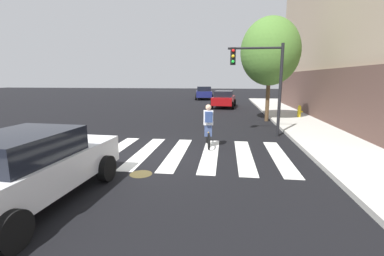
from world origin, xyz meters
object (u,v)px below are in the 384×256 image
Objects in this scene: traffic_light_near at (262,74)px; cyclist at (208,126)px; manhole_cover at (141,174)px; street_tree_near at (270,52)px; fire_hydrant at (299,111)px; sedan_far at (204,93)px; sedan_mid at (224,99)px; sedan_near at (27,168)px.

cyclist is at bearing -133.89° from traffic_light_near.
manhole_cover is 11.98m from street_tree_near.
cyclist reaches higher than fire_hydrant.
fire_hydrant is 0.12× the size of street_tree_near.
fire_hydrant is at bearing -64.35° from sedan_far.
sedan_mid is 8.87m from street_tree_near.
manhole_cover is 13.23m from fire_hydrant.
fire_hydrant is at bearing 59.76° from traffic_light_near.
street_tree_near is (4.93, 10.06, 4.25)m from manhole_cover.
sedan_near is 14.25m from street_tree_near.
street_tree_near is at bearing -70.13° from sedan_mid.
manhole_cover is 2.82m from sedan_near.
sedan_far is 6.28× the size of fire_hydrant.
sedan_near is 9.74m from traffic_light_near.
sedan_far is 23.90m from cyclist.
manhole_cover is 3.73m from cyclist.
sedan_mid is 9.65m from sedan_far.
cyclist is at bearing -91.85° from sedan_mid.
sedan_near reaches higher than fire_hydrant.
sedan_far reaches higher than sedan_near.
sedan_near is at bearing -127.08° from traffic_light_near.
sedan_mid reaches higher than manhole_cover.
street_tree_near is (3.25, 6.84, 3.41)m from cyclist.
fire_hydrant is (5.48, 7.88, -0.31)m from cyclist.
sedan_mid is 1.09× the size of traffic_light_near.
sedan_mid is at bearing 78.70° from sedan_near.
traffic_light_near is (3.95, 5.58, 2.86)m from manhole_cover.
sedan_mid is (2.16, 17.74, 0.79)m from manhole_cover.
street_tree_near is at bearing 63.87° from manhole_cover.
sedan_far is at bearing 101.67° from traffic_light_near.
street_tree_near reaches higher than sedan_far.
sedan_far is (1.32, 29.05, 0.02)m from sedan_near.
sedan_far is at bearing 105.84° from sedan_mid.
fire_hydrant is (8.96, 13.12, -0.29)m from sedan_near.
manhole_cover is at bearing -116.13° from street_tree_near.
traffic_light_near is 6.80m from fire_hydrant.
sedan_mid is 0.93× the size of sedan_far.
street_tree_near reaches higher than fire_hydrant.
sedan_near is at bearing -92.59° from sedan_far.
sedan_mid is 8.33m from fire_hydrant.
sedan_near is 0.75× the size of street_tree_near.
sedan_near is 20.16m from sedan_mid.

